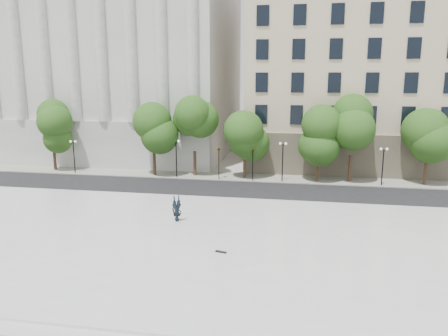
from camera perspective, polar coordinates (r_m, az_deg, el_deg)
The scene contains 12 objects.
ground at distance 28.18m, azimuth -8.61°, elevation -12.17°, with size 160.00×160.00×0.00m, color beige.
plaza at distance 30.72m, azimuth -6.84°, elevation -9.57°, with size 44.00×22.00×0.45m, color silver.
street at distance 44.65m, azimuth -1.33°, elevation -2.88°, with size 60.00×8.00×0.02m, color black.
far_sidewalk at distance 50.36m, azimuth -0.00°, elevation -1.10°, with size 60.00×4.00×0.12m, color gray.
building_west at distance 67.85m, azimuth -12.44°, elevation 12.92°, with size 31.50×27.65×25.60m.
building_east at distance 64.28m, azimuth 20.65°, elevation 10.95°, with size 36.00×26.15×23.00m.
traffic_light_west at distance 48.06m, azimuth -0.68°, elevation 2.70°, with size 0.48×1.78×4.21m.
traffic_light_east at distance 47.51m, azimuth 3.79°, elevation 2.61°, with size 0.64×1.88×4.24m.
person_lying at distance 34.04m, azimuth -6.15°, elevation -6.48°, with size 0.73×0.48×2.01m, color black.
skateboard at distance 28.24m, azimuth -0.40°, elevation -10.89°, with size 0.73×0.19×0.08m, color black.
street_trees at distance 48.52m, azimuth 5.21°, elevation 4.66°, with size 46.79×4.72×7.89m.
lamp_posts at distance 48.38m, azimuth 0.06°, elevation 1.83°, with size 35.79×0.28×4.42m.
Camera 1 is at (8.43, -24.32, 11.47)m, focal length 35.00 mm.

